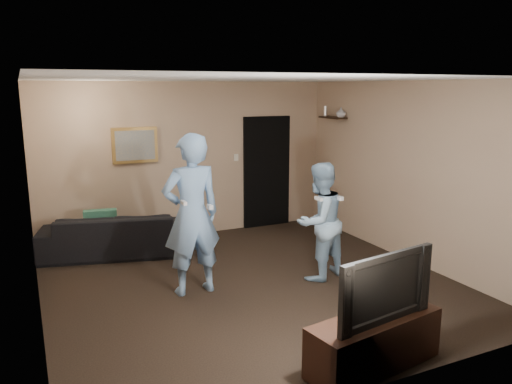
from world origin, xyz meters
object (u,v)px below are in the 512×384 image
wii_player_right (319,221)px  sofa (116,234)px  television (377,285)px  tv_console (374,342)px  wii_player_left (192,215)px

wii_player_right → sofa: bearing=136.8°
sofa → television: size_ratio=2.02×
wii_player_right → television: bearing=-109.1°
sofa → tv_console: bearing=124.4°
tv_console → television: television is taller
sofa → wii_player_right: size_ratio=1.41×
sofa → wii_player_right: bearing=151.1°
wii_player_left → wii_player_right: bearing=-8.8°
sofa → wii_player_left: wii_player_left is taller
wii_player_left → sofa: bearing=107.9°
wii_player_right → wii_player_left: bearing=171.2°
sofa → tv_console: sofa is taller
tv_console → wii_player_right: (0.72, 2.09, 0.53)m
sofa → television: 4.51m
tv_console → wii_player_left: wii_player_left is taller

